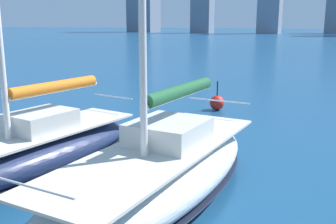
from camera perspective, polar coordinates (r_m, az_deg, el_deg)
name	(u,v)px	position (r m, az deg, el deg)	size (l,w,h in m)	color
sailboat_forest	(159,170)	(9.27, -1.29, -8.45)	(3.34, 8.35, 13.17)	silver
sailboat_orange	(30,150)	(11.49, -19.37, -5.24)	(3.41, 8.15, 11.60)	navy
channel_buoy	(217,103)	(19.05, 7.12, 1.35)	(0.70, 0.70, 1.40)	red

